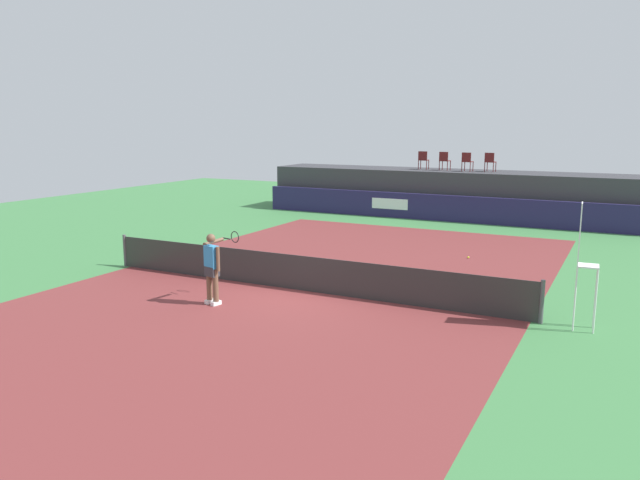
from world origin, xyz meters
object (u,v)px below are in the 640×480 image
Objects in this scene: umpire_chair at (583,257)px; tennis_ball at (468,257)px; spectator_chair_left at (444,160)px; net_post_near at (125,251)px; net_post_far at (542,302)px; spectator_chair_right at (490,161)px; spectator_chair_far_left at (423,159)px; spectator_chair_center at (467,161)px; tennis_player at (213,266)px.

tennis_ball is (-3.87, 6.04, -1.55)m from umpire_chair.
spectator_chair_left is 0.32× the size of umpire_chair.
spectator_chair_left is 16.35m from net_post_near.
spectator_chair_left reaches higher than net_post_near.
net_post_near is 12.40m from net_post_far.
net_post_near is at bearing 179.97° from umpire_chair.
spectator_chair_right reaches higher than umpire_chair.
spectator_chair_left reaches higher than tennis_ball.
spectator_chair_far_left is 0.89× the size of net_post_far.
spectator_chair_center is at bearing -7.95° from spectator_chair_far_left.
spectator_chair_right reaches higher than tennis_player.
spectator_chair_far_left reaches higher than tennis_player.
spectator_chair_left and spectator_chair_center have the same top height.
spectator_chair_far_left is at bearing 116.45° from tennis_ball.
tennis_player reaches higher than net_post_near.
tennis_player is (-8.20, -2.09, -0.63)m from umpire_chair.
net_post_near is 14.71× the size of tennis_ball.
net_post_far is at bearing 15.78° from tennis_player.
spectator_chair_far_left and spectator_chair_left have the same top height.
net_post_far reaches higher than tennis_ball.
net_post_near is at bearing -114.95° from spectator_chair_center.
umpire_chair is at bearing -64.06° from spectator_chair_left.
umpire_chair is 1.33m from net_post_far.
tennis_ball is at bearing -75.16° from spectator_chair_center.
spectator_chair_far_left is at bearing 90.82° from tennis_player.
spectator_chair_left is 17.33m from tennis_player.
spectator_chair_far_left reaches higher than net_post_far.
spectator_chair_center reaches higher than net_post_far.
net_post_near is at bearing -111.01° from spectator_chair_left.
spectator_chair_left is (1.09, -0.11, 0.00)m from spectator_chair_far_left.
spectator_chair_far_left is 0.50× the size of tennis_player.
umpire_chair is 2.76× the size of net_post_far.
spectator_chair_right is 13.06× the size of tennis_ball.
spectator_chair_left reaches higher than umpire_chair.
tennis_player is (4.97, -2.10, 0.46)m from net_post_near.
tennis_ball is at bearing 117.19° from net_post_far.
tennis_ball is at bearing -63.55° from spectator_chair_far_left.
spectator_chair_right is 0.32× the size of umpire_chair.
spectator_chair_far_left is 1.09m from spectator_chair_left.
net_post_near is 11.10m from tennis_ball.
spectator_chair_far_left is 1.00× the size of spectator_chair_center.
spectator_chair_left is at bearing 87.21° from tennis_player.
spectator_chair_left is 0.89× the size of net_post_near.
net_post_far is 7.73m from tennis_player.
net_post_far is 6.79m from tennis_ball.
net_post_near is (-4.72, -15.24, -2.19)m from spectator_chair_far_left.
spectator_chair_left is 2.14m from spectator_chair_right.
spectator_chair_right is at bearing 106.34° from net_post_far.
net_post_far is (7.68, -15.24, -2.19)m from spectator_chair_far_left.
spectator_chair_left reaches higher than tennis_player.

